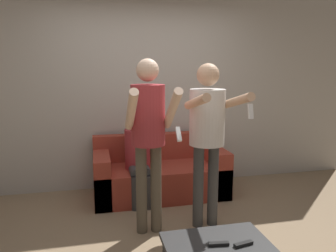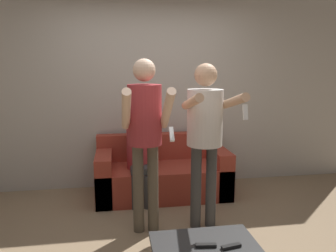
{
  "view_description": "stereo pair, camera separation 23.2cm",
  "coord_description": "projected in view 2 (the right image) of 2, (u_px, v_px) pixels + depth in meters",
  "views": [
    {
      "loc": [
        -0.65,
        -2.75,
        1.68
      ],
      "look_at": [
        0.15,
        0.8,
        1.01
      ],
      "focal_mm": 35.0,
      "sensor_mm": 36.0,
      "label": 1
    },
    {
      "loc": [
        -0.42,
        -2.8,
        1.68
      ],
      "look_at": [
        0.15,
        0.8,
        1.01
      ],
      "focal_mm": 35.0,
      "sensor_mm": 36.0,
      "label": 2
    }
  ],
  "objects": [
    {
      "name": "remote_far",
      "position": [
        206.0,
        245.0,
        2.34
      ],
      "size": [
        0.15,
        0.05,
        0.02
      ],
      "color": "black",
      "rests_on": "coffee_table"
    },
    {
      "name": "person_standing_right",
      "position": [
        205.0,
        126.0,
        3.27
      ],
      "size": [
        0.48,
        0.75,
        1.7
      ],
      "color": "#383838",
      "rests_on": "ground_plane"
    },
    {
      "name": "person_seated",
      "position": [
        140.0,
        152.0,
        4.06
      ],
      "size": [
        0.31,
        0.53,
        1.14
      ],
      "color": "#383838",
      "rests_on": "ground_plane"
    },
    {
      "name": "remote_near",
      "position": [
        231.0,
        246.0,
        2.33
      ],
      "size": [
        0.15,
        0.06,
        0.02
      ],
      "color": "black",
      "rests_on": "coffee_table"
    },
    {
      "name": "person_standing_left",
      "position": [
        145.0,
        126.0,
        3.18
      ],
      "size": [
        0.45,
        0.68,
        1.75
      ],
      "color": "brown",
      "rests_on": "ground_plane"
    },
    {
      "name": "wall_back",
      "position": [
        147.0,
        90.0,
        4.51
      ],
      "size": [
        6.4,
        0.06,
        2.7
      ],
      "color": "#B7B2A8",
      "rests_on": "ground_plane"
    },
    {
      "name": "ground_plane",
      "position": [
        166.0,
        246.0,
        3.08
      ],
      "size": [
        14.0,
        14.0,
        0.0
      ],
      "primitive_type": "plane",
      "color": "#937A5B"
    },
    {
      "name": "couch",
      "position": [
        162.0,
        174.0,
        4.31
      ],
      "size": [
        1.69,
        0.79,
        0.77
      ],
      "color": "#9E3828",
      "rests_on": "ground_plane"
    },
    {
      "name": "coffee_table",
      "position": [
        205.0,
        250.0,
        2.38
      ],
      "size": [
        0.78,
        0.51,
        0.4
      ],
      "color": "#2D2D2D",
      "rests_on": "ground_plane"
    }
  ]
}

